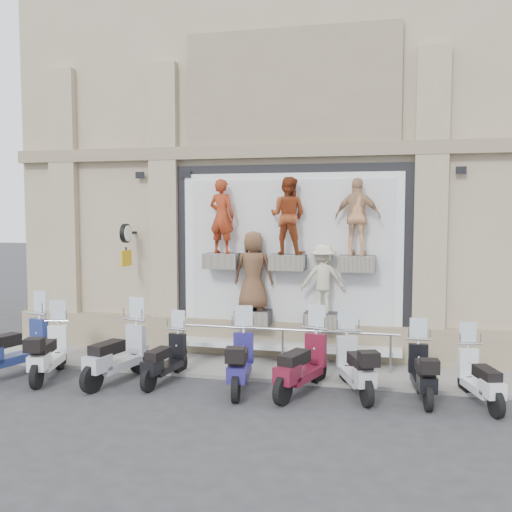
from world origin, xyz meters
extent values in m
plane|color=#2F2F32|center=(0.00, 0.00, 0.00)|extent=(90.00, 90.00, 0.00)
cube|color=gray|center=(0.00, 2.10, 0.04)|extent=(16.00, 2.20, 0.08)
cube|color=black|center=(0.00, 2.96, 2.40)|extent=(5.60, 0.10, 4.30)
cube|color=white|center=(0.00, 2.90, 2.40)|extent=(5.10, 0.06, 3.90)
cube|color=white|center=(0.00, 2.86, 2.40)|extent=(4.70, 0.04, 3.60)
cube|color=white|center=(0.00, 2.55, 0.42)|extent=(5.10, 0.75, 0.10)
cube|color=#28282B|center=(-1.55, 2.59, 2.33)|extent=(0.80, 0.50, 0.35)
imported|color=#AA3618|center=(-1.55, 2.59, 3.36)|extent=(0.71, 0.55, 1.72)
cube|color=#28282B|center=(0.00, 2.59, 2.33)|extent=(0.80, 0.50, 0.35)
imported|color=brown|center=(0.00, 2.59, 3.37)|extent=(0.96, 0.81, 1.74)
cube|color=#28282B|center=(1.55, 2.59, 2.33)|extent=(0.80, 0.50, 0.35)
imported|color=#E3AE7C|center=(1.55, 2.59, 3.35)|extent=(1.05, 0.56, 1.71)
cube|color=#28282B|center=(-0.80, 2.59, 1.02)|extent=(0.80, 0.50, 0.35)
imported|color=brown|center=(-0.80, 2.59, 2.11)|extent=(0.96, 0.69, 1.82)
cube|color=#28282B|center=(0.80, 2.59, 1.02)|extent=(0.80, 0.50, 0.35)
imported|color=beige|center=(0.80, 2.59, 1.97)|extent=(1.09, 0.76, 1.54)
cube|color=black|center=(-3.90, 2.72, 2.95)|extent=(0.06, 0.56, 0.06)
cylinder|color=black|center=(-3.90, 2.45, 2.95)|extent=(0.10, 0.46, 0.46)
cube|color=gold|center=(-3.90, 2.45, 2.35)|extent=(0.04, 0.50, 0.38)
camera|label=1|loc=(2.23, -10.07, 3.48)|focal=40.00mm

